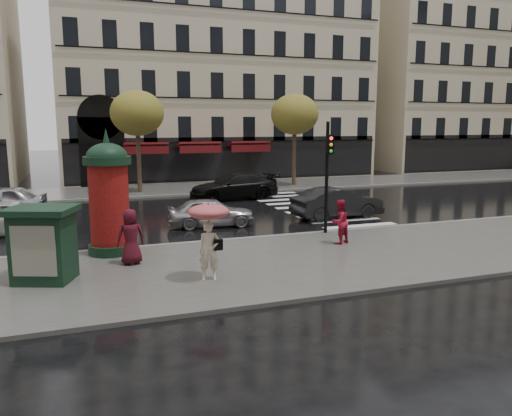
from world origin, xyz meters
name	(u,v)px	position (x,y,z in m)	size (l,w,h in m)	color
ground	(268,261)	(0.00, 0.00, 0.00)	(160.00, 160.00, 0.00)	black
near_sidewalk	(274,263)	(0.00, -0.50, 0.06)	(90.00, 7.00, 0.12)	#474744
far_sidewalk	(168,190)	(0.00, 19.00, 0.06)	(90.00, 6.00, 0.12)	#474744
near_kerb	(240,239)	(0.00, 3.00, 0.07)	(90.00, 0.25, 0.14)	slate
far_kerb	(176,195)	(0.00, 16.00, 0.07)	(90.00, 0.25, 0.14)	slate
zebra_crossing	(306,207)	(6.00, 9.60, 0.01)	(3.60, 11.75, 0.01)	silver
bldg_far_corner	(210,47)	(6.00, 30.00, 11.31)	(26.00, 14.00, 22.90)	#B7A88C
bldg_far_right	(461,61)	(34.00, 30.00, 11.31)	(24.00, 14.00, 22.90)	#B7A88C
tree_far_left	(137,114)	(-2.00, 18.00, 5.17)	(3.40, 3.40, 6.64)	#38281C
tree_far_right	(295,115)	(9.00, 18.00, 5.17)	(3.40, 3.40, 6.64)	#38281C
woman_umbrella	(209,229)	(-2.44, -1.67, 1.60)	(1.17, 1.17, 2.25)	beige
woman_red	(339,222)	(3.19, 0.93, 0.95)	(0.80, 0.63, 1.65)	#AB152F
man_burgundy	(131,237)	(-4.36, 0.74, 1.01)	(0.87, 0.56, 1.77)	#430D18
morris_column	(109,194)	(-4.87, 2.40, 2.16)	(1.58, 1.58, 4.26)	black
traffic_light	(328,166)	(3.60, 2.71, 2.84)	(0.29, 0.42, 4.49)	black
newsstand	(43,243)	(-6.84, -0.22, 1.21)	(2.17, 2.01, 2.12)	black
car_silver	(211,212)	(-0.34, 6.15, 0.65)	(1.54, 3.83, 1.31)	#AAA9AE
car_darkgrey	(337,203)	(5.95, 6.05, 0.74)	(1.57, 4.50, 1.48)	black
car_white	(14,218)	(-8.38, 7.47, 0.67)	(2.23, 4.85, 1.35)	silver
car_black	(234,186)	(3.06, 13.63, 0.78)	(2.20, 5.40, 1.57)	black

